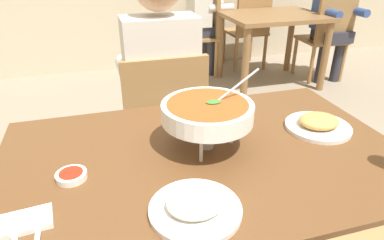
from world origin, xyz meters
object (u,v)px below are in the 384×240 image
Objects in this scene: rice_plate at (195,206)px; chair_bg_right at (249,27)px; dining_table_main at (204,180)px; appetizer_plate at (318,124)px; curry_bowl at (207,112)px; patron_bg_middle at (334,12)px; diner_main at (160,80)px; chair_diner_main at (163,123)px; chair_bg_middle at (327,35)px; chair_bg_left at (205,30)px; sauce_dish at (71,175)px; patron_bg_left at (202,8)px; dining_table_far at (273,27)px.

rice_plate is 3.47m from chair_bg_right.
dining_table_main is 0.48m from appetizer_plate.
curry_bowl is 0.25× the size of patron_bg_middle.
chair_diner_main is at bearing -90.00° from diner_main.
chair_bg_middle is (2.10, 2.17, -0.37)m from curry_bowl.
chair_bg_right is at bearing -1.13° from chair_bg_left.
sauce_dish is (-0.42, -0.75, 0.01)m from diner_main.
sauce_dish is at bearing -114.80° from patron_bg_left.
diner_main is 2.29m from patron_bg_left.
curry_bowl reaches higher than appetizer_plate.
chair_bg_middle reaches higher than dining_table_far.
dining_table_main is 1.46× the size of chair_diner_main.
patron_bg_left is (-1.22, 0.62, 0.24)m from chair_bg_middle.
curry_bowl reaches higher than chair_bg_middle.
chair_bg_left is 1.38m from patron_bg_middle.
dining_table_far is 0.64m from chair_bg_middle.
dining_table_far is 0.78m from chair_bg_left.
chair_diner_main is at bearing -144.83° from patron_bg_middle.
dining_table_far is 0.68m from patron_bg_middle.
chair_bg_left is (1.36, 2.85, -0.25)m from sauce_dish.
curry_bowl reaches higher than dining_table_far.
dining_table_far is at bearing -88.43° from chair_bg_right.
chair_bg_left is at bearing 65.76° from diner_main.
chair_bg_right is at bearing 69.74° from appetizer_plate.
chair_diner_main is at bearing -125.00° from chair_bg_right.
dining_table_main is 3.07m from chair_bg_middle.
chair_diner_main is 1.00× the size of chair_bg_right.
appetizer_plate is at bearing -99.04° from patron_bg_left.
dining_table_main is 0.74m from diner_main.
patron_bg_middle is (2.27, 2.48, -0.02)m from rice_plate.
curry_bowl is 2.70m from dining_table_far.
dining_table_far is (1.50, 1.59, 0.11)m from chair_diner_main.
chair_diner_main is 1.00× the size of chair_bg_left.
chair_bg_middle is at bearing -6.87° from dining_table_far.
patron_bg_left is at bearing 178.49° from chair_bg_right.
patron_bg_left reaches higher than chair_bg_right.
dining_table_main is at bearing -174.58° from appetizer_plate.
rice_plate is at bearing -96.33° from diner_main.
patron_bg_middle is (0.03, 0.01, 0.24)m from chair_bg_middle.
dining_table_far is at bearing 65.16° from appetizer_plate.
curry_bowl is 3.05m from chair_bg_middle.
rice_plate is 3.36m from patron_bg_middle.
chair_bg_middle is 0.69× the size of patron_bg_middle.
dining_table_far is at bearing 56.80° from dining_table_main.
curry_bowl is 2.96m from chair_bg_left.
chair_diner_main reaches higher than appetizer_plate.
rice_plate is 0.27× the size of chair_bg_middle.
chair_bg_middle is 0.24m from patron_bg_middle.
dining_table_far is at bearing 173.13° from chair_bg_middle.
dining_table_main is 3.96× the size of curry_bowl.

